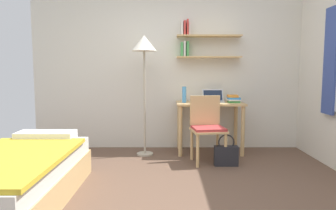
{
  "coord_description": "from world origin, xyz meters",
  "views": [
    {
      "loc": [
        -0.07,
        -2.93,
        1.22
      ],
      "look_at": [
        -0.07,
        0.51,
        0.85
      ],
      "focal_mm": 33.23,
      "sensor_mm": 36.0,
      "label": 1
    }
  ],
  "objects": [
    {
      "name": "book_stack",
      "position": [
        0.91,
        1.71,
        0.81
      ],
      "size": [
        0.2,
        0.27,
        0.11
      ],
      "color": "#4CA856",
      "rests_on": "desk"
    },
    {
      "name": "ground_plane",
      "position": [
        0.0,
        0.0,
        0.0
      ],
      "size": [
        5.28,
        5.28,
        0.0
      ],
      "primitive_type": "plane",
      "color": "brown"
    },
    {
      "name": "standing_lamp",
      "position": [
        -0.41,
        1.55,
        1.51
      ],
      "size": [
        0.36,
        0.36,
        1.73
      ],
      "color": "#B2A893",
      "rests_on": "ground_plane"
    },
    {
      "name": "desk_chair",
      "position": [
        0.45,
        1.2,
        0.5
      ],
      "size": [
        0.49,
        0.47,
        0.89
      ],
      "color": "tan",
      "rests_on": "ground_plane"
    },
    {
      "name": "wall_back",
      "position": [
        0.01,
        2.02,
        1.31
      ],
      "size": [
        4.4,
        0.27,
        2.6
      ],
      "color": "silver",
      "rests_on": "ground_plane"
    },
    {
      "name": "desk",
      "position": [
        0.55,
        1.7,
        0.61
      ],
      "size": [
        0.99,
        0.57,
        0.76
      ],
      "color": "tan",
      "rests_on": "ground_plane"
    },
    {
      "name": "handbag",
      "position": [
        0.68,
        1.02,
        0.14
      ],
      "size": [
        0.31,
        0.11,
        0.41
      ],
      "color": "#232328",
      "rests_on": "ground_plane"
    },
    {
      "name": "water_bottle",
      "position": [
        0.17,
        1.67,
        0.88
      ],
      "size": [
        0.06,
        0.06,
        0.24
      ],
      "primitive_type": "cylinder",
      "color": "#4C99DB",
      "rests_on": "desk"
    },
    {
      "name": "bed",
      "position": [
        -1.47,
        -0.15,
        0.24
      ],
      "size": [
        0.93,
        1.86,
        0.54
      ],
      "color": "tan",
      "rests_on": "ground_plane"
    },
    {
      "name": "laptop",
      "position": [
        0.61,
        1.77,
        0.81
      ],
      "size": [
        0.32,
        0.22,
        0.19
      ],
      "color": "#B7BABF",
      "rests_on": "desk"
    }
  ]
}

